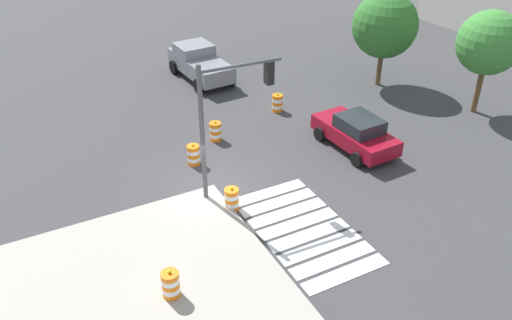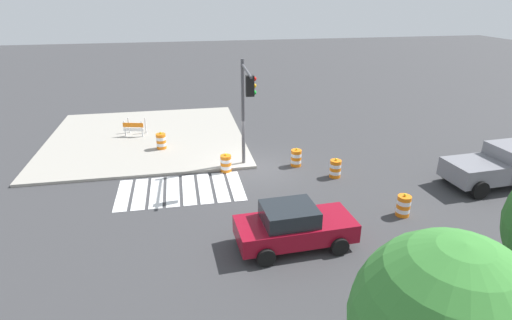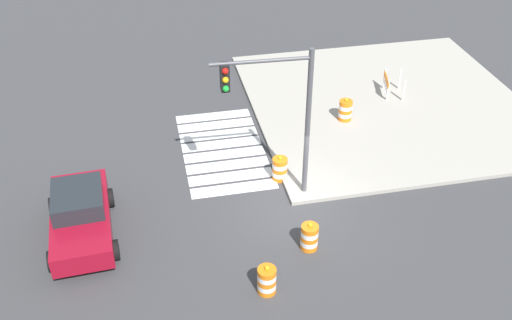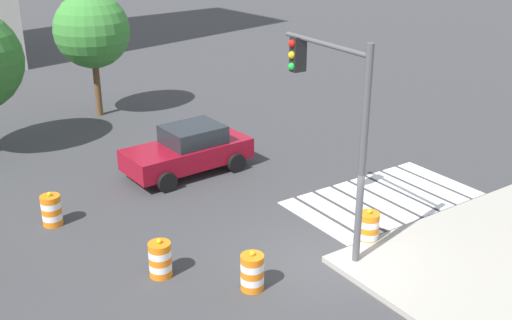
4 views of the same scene
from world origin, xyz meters
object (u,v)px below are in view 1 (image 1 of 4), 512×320
at_px(pickup_truck, 199,62).
at_px(traffic_light_pole, 230,104).
at_px(traffic_barrel_median_far, 216,131).
at_px(street_tree_streetside_mid, 385,25).
at_px(traffic_barrel_median_near, 277,103).
at_px(traffic_barrel_crosswalk_end, 232,199).
at_px(sports_car, 356,132).
at_px(traffic_barrel_on_sidewalk, 171,284).
at_px(street_tree_streetside_near, 489,43).
at_px(traffic_barrel_near_corner, 194,155).

bearing_deg(pickup_truck, traffic_light_pole, -16.39).
xyz_separation_m(traffic_barrel_median_far, traffic_light_pole, (4.32, -1.20, 3.46)).
distance_m(pickup_truck, street_tree_streetside_mid, 10.85).
bearing_deg(pickup_truck, traffic_barrel_median_near, 17.06).
distance_m(traffic_barrel_crosswalk_end, traffic_barrel_median_near, 8.90).
xyz_separation_m(traffic_light_pole, street_tree_streetside_mid, (-6.04, 12.31, -0.43)).
relative_size(traffic_barrel_crosswalk_end, traffic_barrel_median_far, 1.00).
height_order(sports_car, traffic_barrel_crosswalk_end, sports_car).
bearing_deg(street_tree_streetside_mid, traffic_barrel_on_sidewalk, -57.77).
height_order(sports_car, traffic_barrel_median_far, sports_car).
height_order(traffic_barrel_crosswalk_end, traffic_barrel_median_far, same).
bearing_deg(sports_car, street_tree_streetside_near, 91.46).
bearing_deg(traffic_barrel_crosswalk_end, street_tree_streetside_mid, 118.81).
bearing_deg(street_tree_streetside_near, traffic_barrel_median_near, -118.20).
distance_m(traffic_barrel_near_corner, traffic_barrel_median_near, 6.57).
height_order(traffic_barrel_on_sidewalk, street_tree_streetside_near, street_tree_streetside_near).
relative_size(sports_car, traffic_barrel_on_sidewalk, 4.30).
bearing_deg(traffic_barrel_median_far, traffic_barrel_median_near, 108.38).
distance_m(traffic_barrel_median_near, traffic_barrel_median_far, 4.38).
relative_size(traffic_barrel_median_far, street_tree_streetside_mid, 0.19).
height_order(traffic_barrel_median_far, street_tree_streetside_mid, street_tree_streetside_mid).
bearing_deg(pickup_truck, traffic_barrel_near_corner, -23.92).
distance_m(traffic_light_pole, street_tree_streetside_near, 14.48).
bearing_deg(traffic_barrel_median_near, traffic_light_pole, -43.20).
relative_size(traffic_barrel_near_corner, traffic_barrel_on_sidewalk, 1.00).
relative_size(sports_car, traffic_barrel_median_near, 4.30).
xyz_separation_m(traffic_light_pole, street_tree_streetside_near, (-0.82, 14.45, -0.21)).
bearing_deg(traffic_light_pole, traffic_barrel_median_far, 164.48).
bearing_deg(sports_car, traffic_barrel_crosswalk_end, -77.02).
distance_m(pickup_truck, traffic_barrel_on_sidewalk, 17.88).
bearing_deg(traffic_light_pole, traffic_barrel_on_sidewalk, -43.77).
bearing_deg(traffic_barrel_crosswalk_end, traffic_light_pole, 153.71).
distance_m(sports_car, traffic_barrel_on_sidewalk, 11.81).
bearing_deg(traffic_light_pole, street_tree_streetside_near, 93.26).
xyz_separation_m(sports_car, traffic_barrel_near_corner, (-2.16, -7.09, -0.36)).
bearing_deg(street_tree_streetside_mid, traffic_barrel_near_corner, -75.76).
bearing_deg(pickup_truck, street_tree_streetside_near, 44.94).
bearing_deg(street_tree_streetside_near, sports_car, -88.54).
distance_m(traffic_barrel_near_corner, traffic_barrel_crosswalk_end, 3.78).
bearing_deg(street_tree_streetside_mid, traffic_light_pole, -63.86).
bearing_deg(traffic_barrel_on_sidewalk, traffic_barrel_near_corner, 153.01).
xyz_separation_m(pickup_truck, traffic_barrel_on_sidewalk, (16.16, -7.64, -0.37)).
relative_size(traffic_barrel_median_far, traffic_barrel_on_sidewalk, 1.00).
height_order(pickup_truck, traffic_barrel_median_far, pickup_truck).
xyz_separation_m(traffic_barrel_median_near, traffic_barrel_on_sidewalk, (10.05, -9.52, 0.15)).
bearing_deg(sports_car, traffic_barrel_median_far, -124.64).
relative_size(pickup_truck, traffic_light_pole, 0.96).
xyz_separation_m(sports_car, pickup_truck, (-11.20, -3.08, 0.16)).
xyz_separation_m(traffic_barrel_median_near, street_tree_streetside_near, (4.88, 9.10, 3.25)).
bearing_deg(traffic_barrel_median_far, traffic_barrel_near_corner, -48.37).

